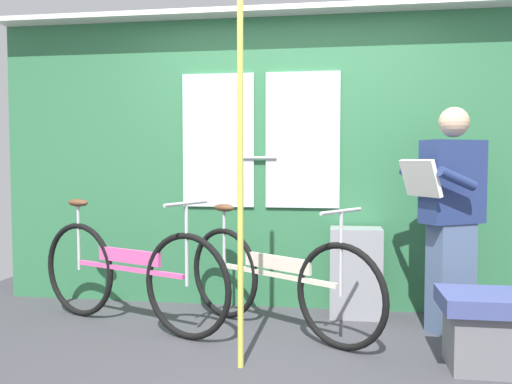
# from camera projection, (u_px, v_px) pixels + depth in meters

# --- Properties ---
(ground_plane) EXTENTS (5.88, 4.21, 0.04)m
(ground_plane) POSITION_uv_depth(u_px,v_px,m) (263.00, 366.00, 3.29)
(ground_plane) COLOR #38383D
(train_door_wall) EXTENTS (4.88, 0.28, 2.43)m
(train_door_wall) POSITION_uv_depth(u_px,v_px,m) (284.00, 155.00, 4.50)
(train_door_wall) COLOR #2D6B42
(train_door_wall) RESTS_ON ground_plane
(bicycle_near_door) EXTENTS (1.68, 0.80, 0.94)m
(bicycle_near_door) POSITION_uv_depth(u_px,v_px,m) (128.00, 274.00, 3.99)
(bicycle_near_door) COLOR black
(bicycle_near_door) RESTS_ON ground_plane
(bicycle_leaning_behind) EXTENTS (1.49, 1.03, 0.91)m
(bicycle_leaning_behind) POSITION_uv_depth(u_px,v_px,m) (276.00, 280.00, 3.87)
(bicycle_leaning_behind) COLOR black
(bicycle_leaning_behind) RESTS_ON ground_plane
(passenger_reading_newspaper) EXTENTS (0.61, 0.55, 1.59)m
(passenger_reading_newspaper) POSITION_uv_depth(u_px,v_px,m) (451.00, 215.00, 3.84)
(passenger_reading_newspaper) COLOR slate
(passenger_reading_newspaper) RESTS_ON ground_plane
(trash_bin_by_wall) EXTENTS (0.40, 0.28, 0.69)m
(trash_bin_by_wall) POSITION_uv_depth(u_px,v_px,m) (356.00, 272.00, 4.26)
(trash_bin_by_wall) COLOR gray
(trash_bin_by_wall) RESTS_ON ground_plane
(handrail_pole) EXTENTS (0.04, 0.04, 2.39)m
(handrail_pole) POSITION_uv_depth(u_px,v_px,m) (240.00, 165.00, 3.15)
(handrail_pole) COLOR #C6C14C
(handrail_pole) RESTS_ON ground_plane
(bench_seat_corner) EXTENTS (0.70, 0.44, 0.45)m
(bench_seat_corner) POSITION_uv_depth(u_px,v_px,m) (502.00, 329.00, 3.16)
(bench_seat_corner) COLOR #3D477F
(bench_seat_corner) RESTS_ON ground_plane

